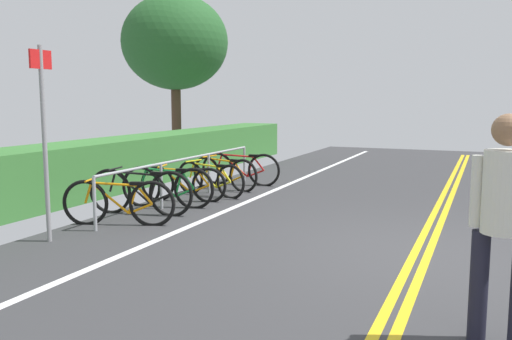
% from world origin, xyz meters
% --- Properties ---
extents(ground_plane, '(28.00, 10.09, 0.05)m').
position_xyz_m(ground_plane, '(0.00, 0.00, -0.03)').
color(ground_plane, '#353538').
extents(centre_line_yellow_inner, '(25.20, 0.10, 0.00)m').
position_xyz_m(centre_line_yellow_inner, '(0.00, -0.08, 0.00)').
color(centre_line_yellow_inner, gold).
rests_on(centre_line_yellow_inner, ground_plane).
extents(centre_line_yellow_outer, '(25.20, 0.10, 0.00)m').
position_xyz_m(centre_line_yellow_outer, '(0.00, 0.08, 0.00)').
color(centre_line_yellow_outer, gold).
rests_on(centre_line_yellow_outer, ground_plane).
extents(bike_lane_stripe_white, '(25.20, 0.12, 0.00)m').
position_xyz_m(bike_lane_stripe_white, '(0.00, 3.33, 0.00)').
color(bike_lane_stripe_white, white).
rests_on(bike_lane_stripe_white, ground_plane).
extents(bike_rack, '(5.20, 0.05, 0.80)m').
position_xyz_m(bike_rack, '(1.87, 4.42, 0.61)').
color(bike_rack, '#9EA0A5').
rests_on(bike_rack, ground_plane).
extents(bicycle_0, '(0.66, 1.65, 0.73)m').
position_xyz_m(bicycle_0, '(-0.26, 4.34, 0.34)').
color(bicycle_0, black).
rests_on(bicycle_0, ground_plane).
extents(bicycle_1, '(0.48, 1.82, 0.78)m').
position_xyz_m(bicycle_1, '(0.52, 4.51, 0.37)').
color(bicycle_1, black).
rests_on(bicycle_1, ground_plane).
extents(bicycle_2, '(0.49, 1.68, 0.75)m').
position_xyz_m(bicycle_2, '(1.20, 4.42, 0.35)').
color(bicycle_2, black).
rests_on(bicycle_2, ground_plane).
extents(bicycle_3, '(0.52, 1.63, 0.68)m').
position_xyz_m(bicycle_3, '(1.79, 4.46, 0.32)').
color(bicycle_3, black).
rests_on(bicycle_3, ground_plane).
extents(bicycle_4, '(0.52, 1.67, 0.70)m').
position_xyz_m(bicycle_4, '(2.49, 4.27, 0.32)').
color(bicycle_4, black).
rests_on(bicycle_4, ground_plane).
extents(bicycle_5, '(0.47, 1.63, 0.71)m').
position_xyz_m(bicycle_5, '(3.25, 4.33, 0.33)').
color(bicycle_5, black).
rests_on(bicycle_5, ground_plane).
extents(bicycle_6, '(0.46, 1.80, 0.74)m').
position_xyz_m(bicycle_6, '(3.95, 4.29, 0.35)').
color(bicycle_6, black).
rests_on(bicycle_6, ground_plane).
extents(pedestrian, '(0.32, 0.48, 1.78)m').
position_xyz_m(pedestrian, '(-2.41, -0.82, 1.03)').
color(pedestrian, '#1E1E2D').
rests_on(pedestrian, ground_plane).
extents(sign_post_near, '(0.36, 0.06, 2.56)m').
position_xyz_m(sign_post_near, '(-1.40, 4.61, 1.52)').
color(sign_post_near, gray).
rests_on(sign_post_near, ground_plane).
extents(hedge_backdrop, '(14.15, 1.22, 1.04)m').
position_xyz_m(hedge_backdrop, '(3.37, 6.53, 0.52)').
color(hedge_backdrop, '#387533').
rests_on(hedge_backdrop, ground_plane).
extents(tree_mid, '(3.23, 3.23, 5.02)m').
position_xyz_m(tree_mid, '(7.79, 8.26, 3.57)').
color(tree_mid, '#473323').
rests_on(tree_mid, ground_plane).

